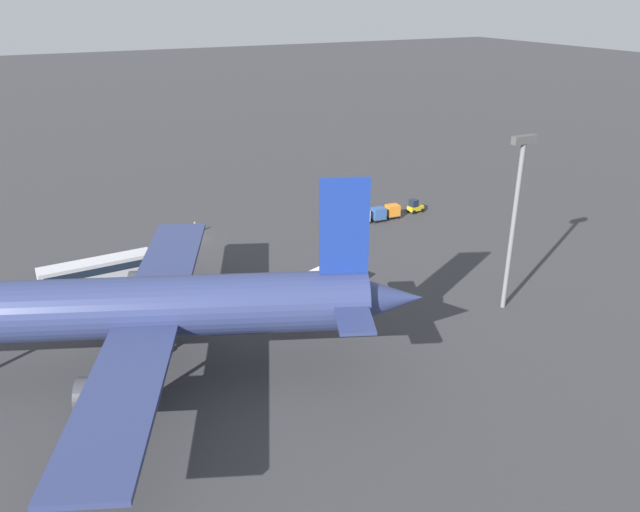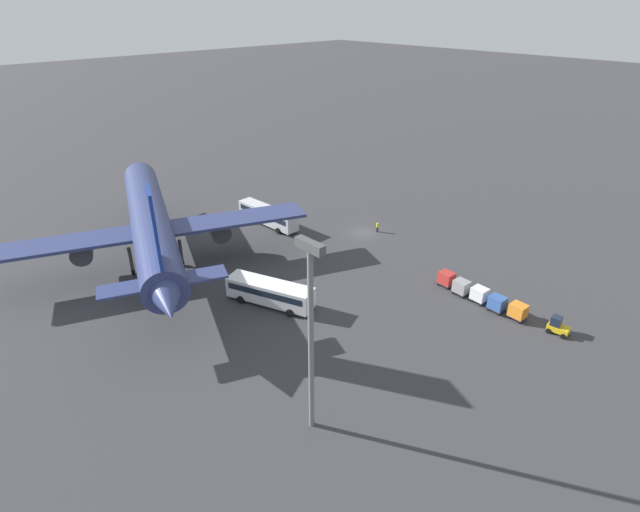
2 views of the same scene
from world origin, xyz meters
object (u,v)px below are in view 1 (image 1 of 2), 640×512
cargo_cart_grey (347,219)px  cargo_cart_red (330,220)px  shuttle_bus_near (97,270)px  cargo_cart_white (362,216)px  baggage_tug (415,206)px  cargo_cart_blue (378,214)px  worker_person (195,227)px  cargo_cart_orange (393,210)px  airplane (131,309)px  shuttle_bus_far (309,289)px

cargo_cart_grey → cargo_cart_red: 2.68m
shuttle_bus_near → cargo_cart_white: bearing=-176.5°
baggage_tug → cargo_cart_blue: bearing=2.0°
cargo_cart_blue → cargo_cart_white: bearing=-5.6°
cargo_cart_blue → worker_person: bearing=-15.7°
baggage_tug → cargo_cart_orange: bearing=3.4°
airplane → shuttle_bus_far: bearing=-141.7°
shuttle_bus_far → cargo_cart_grey: 25.17m
cargo_cart_orange → shuttle_bus_near: bearing=5.7°
shuttle_bus_near → cargo_cart_blue: size_ratio=6.14×
cargo_cart_grey → baggage_tug: bearing=-176.4°
cargo_cart_white → cargo_cart_grey: 2.64m
baggage_tug → cargo_cart_orange: (4.58, 0.73, 0.25)m
worker_person → baggage_tug: bearing=169.2°
airplane → cargo_cart_red: bearing=-119.4°
baggage_tug → cargo_cart_white: baggage_tug is taller
cargo_cart_orange → cargo_cart_red: 10.55m
shuttle_bus_far → cargo_cart_red: bearing=-144.3°
worker_person → shuttle_bus_near: bearing=37.5°
airplane → baggage_tug: airplane is taller
airplane → shuttle_bus_near: size_ratio=3.83×
airplane → baggage_tug: bearing=-129.1°
shuttle_bus_far → cargo_cart_white: (-18.24, -19.82, -0.66)m
worker_person → cargo_cart_white: cargo_cart_white is taller
airplane → cargo_cart_blue: airplane is taller
cargo_cart_grey → cargo_cart_red: bearing=-9.9°
airplane → shuttle_bus_far: (-19.60, -5.67, -4.92)m
cargo_cart_orange → baggage_tug: bearing=-170.9°
airplane → shuttle_bus_far: 20.99m
shuttle_bus_near → cargo_cart_grey: bearing=-176.2°
worker_person → cargo_cart_white: (-23.34, 7.06, 0.32)m
shuttle_bus_near → worker_person: bearing=-145.6°
shuttle_bus_near → baggage_tug: 48.42m
baggage_tug → cargo_cart_blue: 7.29m
airplane → shuttle_bus_near: (0.46, -21.09, -4.91)m
cargo_cart_orange → cargo_cart_blue: 2.65m
cargo_cart_blue → cargo_cart_red: size_ratio=1.00×
cargo_cart_white → shuttle_bus_far: bearing=47.4°
baggage_tug → worker_person: bearing=-16.6°
cargo_cart_red → baggage_tug: bearing=-178.7°
cargo_cart_blue → cargo_cart_grey: size_ratio=1.00×
baggage_tug → cargo_cart_grey: (12.49, 0.80, 0.25)m
airplane → worker_person: bearing=-91.9°
shuttle_bus_far → cargo_cart_orange: 30.75m
shuttle_bus_far → cargo_cart_white: shuttle_bus_far is taller
baggage_tug → cargo_cart_red: baggage_tug is taller
cargo_cart_white → cargo_cart_red: 5.29m
cargo_cart_red → cargo_cart_grey: bearing=170.1°
worker_person → cargo_cart_blue: (-25.97, 7.32, 0.32)m
cargo_cart_blue → cargo_cart_orange: bearing=-174.8°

